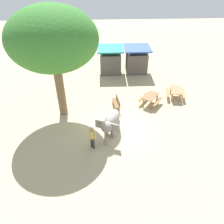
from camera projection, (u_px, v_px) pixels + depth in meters
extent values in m
plane|color=tan|center=(113.00, 128.00, 15.50)|extent=(60.00, 60.00, 0.00)
cylinder|color=gray|center=(113.00, 133.00, 14.63)|extent=(0.30, 0.30, 0.69)
cylinder|color=gray|center=(106.00, 131.00, 14.76)|extent=(0.30, 0.30, 0.69)
cylinder|color=gray|center=(118.00, 124.00, 15.35)|extent=(0.30, 0.30, 0.69)
cylinder|color=gray|center=(111.00, 123.00, 15.47)|extent=(0.30, 0.30, 0.69)
ellipsoid|color=gray|center=(112.00, 119.00, 14.61)|extent=(1.45, 1.92, 1.03)
sphere|color=gray|center=(106.00, 127.00, 13.72)|extent=(0.73, 0.73, 0.73)
cone|color=gray|center=(105.00, 138.00, 13.90)|extent=(0.23, 0.23, 1.15)
cube|color=gray|center=(114.00, 128.00, 13.68)|extent=(0.59, 0.31, 0.55)
cube|color=gray|center=(100.00, 124.00, 13.94)|extent=(0.59, 0.31, 0.55)
cylinder|color=#3F3833|center=(92.00, 142.00, 13.82)|extent=(0.14, 0.14, 0.82)
cylinder|color=#3F3833|center=(94.00, 143.00, 13.73)|extent=(0.14, 0.14, 0.82)
cylinder|color=tan|center=(92.00, 134.00, 13.36)|extent=(0.32, 0.32, 0.58)
sphere|color=tan|center=(92.00, 129.00, 13.13)|extent=(0.22, 0.22, 0.22)
cylinder|color=tan|center=(89.00, 132.00, 13.46)|extent=(0.09, 0.09, 0.55)
cylinder|color=tan|center=(95.00, 135.00, 13.25)|extent=(0.09, 0.09, 0.55)
cylinder|color=brown|center=(60.00, 90.00, 15.77)|extent=(0.60, 0.60, 4.08)
ellipsoid|color=#387A2D|center=(52.00, 39.00, 13.65)|extent=(5.74, 5.26, 4.07)
cube|color=brown|center=(116.00, 103.00, 17.27)|extent=(0.59, 1.44, 0.06)
cube|color=brown|center=(118.00, 100.00, 17.16)|extent=(0.25, 1.39, 0.40)
cube|color=brown|center=(117.00, 109.00, 16.99)|extent=(0.37, 0.13, 0.42)
cube|color=brown|center=(115.00, 102.00, 17.83)|extent=(0.37, 0.13, 0.42)
cube|color=olive|center=(151.00, 96.00, 17.54)|extent=(1.53, 1.68, 0.06)
cylinder|color=olive|center=(150.00, 96.00, 18.32)|extent=(0.10, 0.10, 0.72)
cylinder|color=olive|center=(157.00, 98.00, 18.03)|extent=(0.10, 0.10, 0.72)
cylinder|color=olive|center=(143.00, 102.00, 17.51)|extent=(0.10, 0.10, 0.72)
cylinder|color=olive|center=(151.00, 105.00, 17.22)|extent=(0.10, 0.10, 0.72)
cube|color=olive|center=(143.00, 97.00, 18.00)|extent=(1.08, 1.35, 0.05)
cube|color=olive|center=(158.00, 102.00, 17.45)|extent=(1.08, 1.35, 0.05)
cube|color=#9E7A51|center=(176.00, 90.00, 18.33)|extent=(1.05, 1.61, 0.06)
cylinder|color=#9E7A51|center=(171.00, 90.00, 19.07)|extent=(0.10, 0.10, 0.72)
cylinder|color=#9E7A51|center=(178.00, 90.00, 19.01)|extent=(0.10, 0.10, 0.72)
cylinder|color=#9E7A51|center=(172.00, 97.00, 18.11)|extent=(0.10, 0.10, 0.72)
cylinder|color=#9E7A51|center=(180.00, 98.00, 18.04)|extent=(0.10, 0.10, 0.72)
cube|color=#9E7A51|center=(168.00, 92.00, 18.57)|extent=(0.49, 1.52, 0.05)
cube|color=#9E7A51|center=(183.00, 93.00, 18.45)|extent=(0.49, 1.52, 0.05)
cube|color=#59514C|center=(110.00, 63.00, 22.11)|extent=(2.00, 1.80, 2.00)
cube|color=teal|center=(110.00, 48.00, 21.25)|extent=(2.50, 2.50, 0.12)
cylinder|color=gray|center=(119.00, 57.00, 22.68)|extent=(0.10, 0.10, 2.40)
cylinder|color=gray|center=(120.00, 64.00, 21.37)|extent=(0.10, 0.10, 2.40)
cylinder|color=gray|center=(101.00, 58.00, 22.61)|extent=(0.10, 0.10, 2.40)
cylinder|color=gray|center=(101.00, 64.00, 21.30)|extent=(0.10, 0.10, 2.40)
cube|color=#59514C|center=(136.00, 62.00, 22.20)|extent=(2.00, 1.80, 2.00)
cube|color=#3856B2|center=(137.00, 48.00, 21.34)|extent=(2.50, 2.50, 0.12)
cylinder|color=gray|center=(144.00, 57.00, 22.77)|extent=(0.10, 0.10, 2.40)
cylinder|color=gray|center=(147.00, 63.00, 21.46)|extent=(0.10, 0.10, 2.40)
cylinder|color=gray|center=(127.00, 57.00, 22.71)|extent=(0.10, 0.10, 2.40)
cylinder|color=gray|center=(128.00, 64.00, 21.40)|extent=(0.10, 0.10, 2.40)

